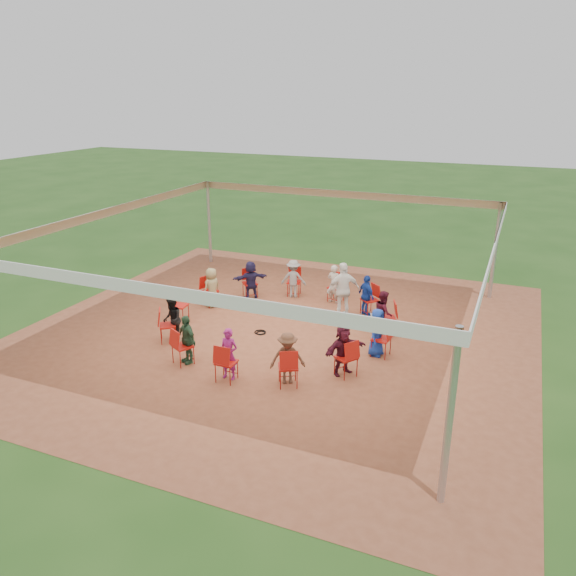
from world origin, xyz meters
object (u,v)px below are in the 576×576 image
at_px(person_seated_2, 334,284).
at_px(cable_coil, 260,332).
at_px(person_seated_5, 212,287).
at_px(person_seated_9, 288,358).
at_px(chair_11, 346,358).
at_px(person_seated_3, 293,279).
at_px(person_seated_7, 187,339).
at_px(chair_3, 294,282).
at_px(person_seated_10, 343,350).
at_px(chair_8, 183,346).
at_px(laptop, 377,314).
at_px(person_seated_1, 366,296).
at_px(standing_person, 343,290).
at_px(chair_5, 210,291).
at_px(chair_4, 250,283).
at_px(chair_0, 388,318).
at_px(person_seated_0, 383,313).
at_px(chair_12, 381,339).
at_px(person_seated_11, 377,332).
at_px(chair_1, 370,300).
at_px(person_seated_6, 172,320).
at_px(chair_2, 336,288).
at_px(chair_6, 179,306).
at_px(chair_10, 288,367).
at_px(chair_9, 226,362).
at_px(person_seated_4, 251,280).
at_px(chair_7, 168,326).
at_px(person_seated_8, 229,354).

bearing_deg(person_seated_2, cable_coil, 83.62).
xyz_separation_m(person_seated_5, person_seated_9, (3.88, -3.41, 0.00)).
xyz_separation_m(chair_11, person_seated_5, (-4.97, 2.60, 0.15)).
bearing_deg(person_seated_3, person_seated_7, 69.23).
xyz_separation_m(chair_3, person_seated_10, (2.98, -4.36, 0.15)).
height_order(chair_8, laptop, chair_8).
xyz_separation_m(chair_3, person_seated_1, (2.53, -0.72, 0.15)).
relative_size(standing_person, cable_coil, 4.40).
bearing_deg(chair_5, chair_4, 166.15).
bearing_deg(chair_5, chair_0, 110.77).
xyz_separation_m(person_seated_0, person_seated_5, (-5.17, -0.02, 0.00)).
height_order(chair_12, standing_person, standing_person).
distance_m(chair_8, person_seated_11, 4.65).
relative_size(chair_1, person_seated_6, 0.75).
distance_m(person_seated_11, cable_coil, 3.22).
bearing_deg(chair_11, person_seated_11, 18.77).
relative_size(person_seated_6, standing_person, 0.74).
bearing_deg(standing_person, chair_2, -98.04).
distance_m(chair_6, person_seated_9, 4.65).
relative_size(person_seated_1, laptop, 3.20).
bearing_deg(chair_10, chair_4, 96.92).
bearing_deg(person_seated_9, chair_3, 82.93).
bearing_deg(person_seated_5, chair_9, 54.54).
distance_m(chair_12, person_seated_4, 5.28).
height_order(chair_7, person_seated_3, person_seated_3).
xyz_separation_m(chair_12, laptop, (-0.44, 1.27, 0.12)).
height_order(chair_9, chair_12, same).
bearing_deg(laptop, person_seated_10, 155.66).
bearing_deg(person_seated_6, person_seated_7, 13.85).
distance_m(chair_4, chair_5, 1.38).
xyz_separation_m(person_seated_8, standing_person, (1.24, 4.46, 0.21)).
height_order(person_seated_4, person_seated_5, same).
bearing_deg(person_seated_4, person_seated_8, 69.23).
distance_m(chair_11, person_seated_4, 5.61).
bearing_deg(chair_7, person_seated_1, 96.78).
xyz_separation_m(person_seated_7, laptop, (3.70, 3.38, -0.03)).
bearing_deg(person_seated_8, chair_3, 97.07).
xyz_separation_m(person_seated_1, person_seated_10, (0.46, -3.64, 0.00)).
bearing_deg(person_seated_11, chair_11, 171.08).
relative_size(person_seated_7, person_seated_11, 1.00).
xyz_separation_m(chair_2, person_seated_6, (-2.94, -4.38, 0.15)).
height_order(person_seated_4, person_seated_8, same).
bearing_deg(chair_2, chair_7, 69.23).
xyz_separation_m(standing_person, cable_coil, (-1.67, -1.95, -0.79)).
bearing_deg(person_seated_5, person_seated_4, 166.15).
distance_m(chair_4, chair_10, 5.72).
bearing_deg(standing_person, chair_8, 23.25).
distance_m(chair_6, chair_10, 4.75).
bearing_deg(chair_3, chair_10, 96.92).
xyz_separation_m(person_seated_0, person_seated_11, (0.17, -1.31, 0.00)).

